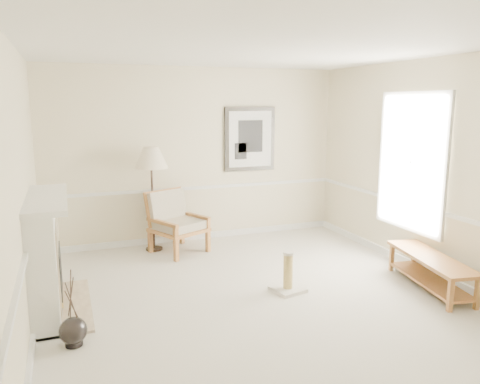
# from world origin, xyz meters

# --- Properties ---
(ground) EXTENTS (5.50, 5.50, 0.00)m
(ground) POSITION_xyz_m (0.00, 0.00, 0.00)
(ground) COLOR silver
(ground) RESTS_ON ground
(room) EXTENTS (5.04, 5.54, 2.92)m
(room) POSITION_xyz_m (0.14, 0.08, 1.87)
(room) COLOR beige
(room) RESTS_ON ground
(fireplace) EXTENTS (0.64, 1.64, 1.31)m
(fireplace) POSITION_xyz_m (-2.34, 0.60, 0.64)
(fireplace) COLOR white
(fireplace) RESTS_ON ground
(floor_vase) EXTENTS (0.27, 0.27, 0.78)m
(floor_vase) POSITION_xyz_m (-2.11, -0.34, 0.14)
(floor_vase) COLOR black
(floor_vase) RESTS_ON ground
(armchair) EXTENTS (0.99, 1.01, 0.96)m
(armchair) POSITION_xyz_m (-0.52, 2.24, 0.52)
(armchair) COLOR olive
(armchair) RESTS_ON ground
(floor_lamp) EXTENTS (0.58, 0.58, 1.65)m
(floor_lamp) POSITION_xyz_m (-0.82, 2.40, 1.44)
(floor_lamp) COLOR black
(floor_lamp) RESTS_ON ground
(bench) EXTENTS (0.71, 1.53, 0.42)m
(bench) POSITION_xyz_m (2.15, -0.42, 0.28)
(bench) COLOR olive
(bench) RESTS_ON ground
(scratching_post) EXTENTS (0.43, 0.43, 0.51)m
(scratching_post) POSITION_xyz_m (0.42, 0.12, 0.16)
(scratching_post) COLOR silver
(scratching_post) RESTS_ON ground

